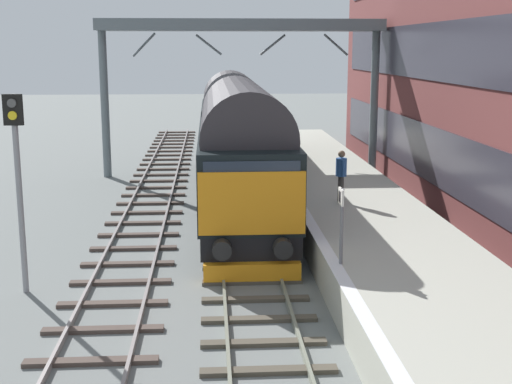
% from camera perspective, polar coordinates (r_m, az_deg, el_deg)
% --- Properties ---
extents(ground_plane, '(140.00, 140.00, 0.00)m').
position_cam_1_polar(ground_plane, '(19.91, -0.73, -5.16)').
color(ground_plane, slate).
rests_on(ground_plane, ground).
extents(track_main, '(2.50, 60.00, 0.15)m').
position_cam_1_polar(track_main, '(19.90, -0.73, -5.01)').
color(track_main, gray).
rests_on(track_main, ground).
extents(track_adjacent_west, '(2.50, 60.00, 0.15)m').
position_cam_1_polar(track_adjacent_west, '(20.00, -10.15, -5.11)').
color(track_adjacent_west, gray).
rests_on(track_adjacent_west, ground).
extents(station_platform, '(4.00, 44.00, 1.01)m').
position_cam_1_polar(station_platform, '(20.28, 9.50, -3.54)').
color(station_platform, '#ACAD9E').
rests_on(station_platform, ground).
extents(diesel_locomotive, '(2.74, 19.15, 4.68)m').
position_cam_1_polar(diesel_locomotive, '(26.31, -1.56, 4.51)').
color(diesel_locomotive, black).
rests_on(diesel_locomotive, ground).
extents(signal_post_far, '(0.44, 0.22, 4.73)m').
position_cam_1_polar(signal_post_far, '(17.17, -18.80, 1.53)').
color(signal_post_far, gray).
rests_on(signal_post_far, ground).
extents(platform_number_sign, '(0.10, 0.44, 1.72)m').
position_cam_1_polar(platform_number_sign, '(15.62, 6.95, -1.76)').
color(platform_number_sign, slate).
rests_on(platform_number_sign, station_platform).
extents(waiting_passenger, '(0.37, 0.51, 1.64)m').
position_cam_1_polar(waiting_passenger, '(21.90, 6.94, 1.66)').
color(waiting_passenger, '#373533').
rests_on(waiting_passenger, station_platform).
extents(overhead_footbridge, '(12.57, 2.00, 6.98)m').
position_cam_1_polar(overhead_footbridge, '(31.76, -1.24, 12.67)').
color(overhead_footbridge, slate).
rests_on(overhead_footbridge, ground).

